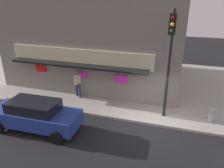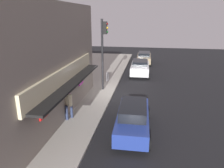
# 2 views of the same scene
# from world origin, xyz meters

# --- Properties ---
(ground_plane) EXTENTS (54.24, 54.24, 0.00)m
(ground_plane) POSITION_xyz_m (0.00, 0.00, 0.00)
(ground_plane) COLOR black
(sidewalk) EXTENTS (36.16, 11.36, 0.14)m
(sidewalk) POSITION_xyz_m (0.00, 5.68, 0.07)
(sidewalk) COLOR #A39E93
(sidewalk) RESTS_ON ground_plane
(corner_building) EXTENTS (12.27, 9.27, 6.66)m
(corner_building) POSITION_xyz_m (-4.80, 6.23, 3.46)
(corner_building) COLOR gray
(corner_building) RESTS_ON sidewalk
(traffic_light) EXTENTS (0.32, 0.58, 5.69)m
(traffic_light) POSITION_xyz_m (0.65, 0.93, 3.76)
(traffic_light) COLOR black
(traffic_light) RESTS_ON sidewalk
(fire_hydrant) EXTENTS (0.52, 0.28, 0.84)m
(fire_hydrant) POSITION_xyz_m (3.07, 1.09, 0.55)
(fire_hydrant) COLOR #B2B2B7
(fire_hydrant) RESTS_ON sidewalk
(trash_can) EXTENTS (0.45, 0.45, 0.80)m
(trash_can) POSITION_xyz_m (-9.54, 2.34, 0.54)
(trash_can) COLOR #2D2D2D
(trash_can) RESTS_ON sidewalk
(pedestrian) EXTENTS (0.53, 0.52, 1.81)m
(pedestrian) POSITION_xyz_m (-4.96, 1.86, 1.13)
(pedestrian) COLOR navy
(pedestrian) RESTS_ON sidewalk
(potted_plant_by_doorway) EXTENTS (0.72, 0.72, 1.04)m
(potted_plant_by_doorway) POSITION_xyz_m (-1.07, 2.47, 0.72)
(potted_plant_by_doorway) COLOR brown
(potted_plant_by_doorway) RESTS_ON sidewalk
(potted_plant_by_window) EXTENTS (0.76, 0.76, 1.06)m
(potted_plant_by_window) POSITION_xyz_m (-7.29, 2.47, 0.74)
(potted_plant_by_window) COLOR gray
(potted_plant_by_window) RESTS_ON sidewalk
(parked_car_blue) EXTENTS (4.63, 1.98, 1.57)m
(parked_car_blue) POSITION_xyz_m (-5.51, -1.98, 0.81)
(parked_car_blue) COLOR navy
(parked_car_blue) RESTS_ON ground_plane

